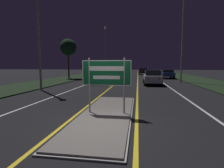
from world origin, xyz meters
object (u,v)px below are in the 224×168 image
Objects in this scene: car_receding_0 at (152,77)px; car_receding_1 at (167,74)px; highway_sign at (107,75)px; streetlight_right_near at (183,22)px; car_approaching_0 at (101,77)px; streetlight_left_far at (105,42)px; streetlight_left_near at (38,15)px; car_receding_2 at (143,71)px.

car_receding_1 is at bearing 72.14° from car_receding_0.
highway_sign is 17.09m from streetlight_right_near.
highway_sign is at bearing -113.06° from streetlight_right_near.
car_approaching_0 is (-8.73, -9.09, -0.02)m from car_receding_1.
car_receding_0 reaches higher than car_approaching_0.
streetlight_right_near is 2.64× the size of car_receding_1.
car_approaching_0 is (-2.89, 12.58, -0.92)m from highway_sign.
streetlight_left_far is at bearing 100.67° from highway_sign.
streetlight_left_far is (0.09, 28.36, 1.63)m from streetlight_left_near.
streetlight_right_near is (12.89, -19.78, -0.61)m from streetlight_left_far.
car_receding_1 is (12.46, 15.34, -5.28)m from streetlight_left_near.
streetlight_left_near reaches higher than car_receding_0.
streetlight_right_near is 2.43× the size of car_receding_0.
car_approaching_0 is (-5.28, -21.32, -0.05)m from car_receding_2.
highway_sign is 22.46m from car_receding_1.
streetlight_left_far reaches higher than car_approaching_0.
car_receding_0 is 1.01× the size of car_receding_2.
streetlight_left_near is 2.29× the size of car_receding_0.
highway_sign is 0.22× the size of streetlight_left_near.
streetlight_left_near is 9.01m from car_approaching_0.
streetlight_right_near is at bearing -85.67° from car_receding_1.
streetlight_right_near is at bearing 37.83° from car_receding_0.
car_receding_1 is at bearing 94.33° from streetlight_right_near.
car_receding_1 is at bearing 74.93° from highway_sign.
car_receding_1 is (-0.51, 6.76, -6.31)m from streetlight_right_near.
streetlight_right_near reaches higher than car_receding_1.
car_approaching_0 is at bearing -133.84° from car_receding_1.
highway_sign is at bearing -77.07° from car_approaching_0.
streetlight_left_far reaches higher than car_receding_2.
streetlight_left_far is at bearing 112.40° from car_receding_0.
car_approaching_0 is at bearing 102.93° from highway_sign.
streetlight_left_far is at bearing 133.54° from car_receding_1.
highway_sign is at bearing -105.07° from car_receding_1.
streetlight_left_far is 23.61m from streetlight_right_near.
car_receding_0 is (2.76, 12.13, -0.84)m from highway_sign.
car_receding_1 is at bearing 50.90° from streetlight_left_near.
streetlight_left_near is at bearing -90.18° from streetlight_left_far.
streetlight_right_near is (6.35, 14.92, 5.41)m from highway_sign.
car_approaching_0 is (3.74, 6.25, -5.30)m from streetlight_left_near.
streetlight_right_near reaches higher than car_approaching_0.
streetlight_left_near is 15.59m from streetlight_right_near.
car_receding_0 is (9.30, -22.56, -6.86)m from streetlight_left_far.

